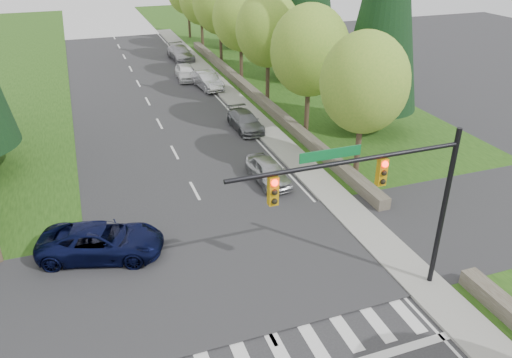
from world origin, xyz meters
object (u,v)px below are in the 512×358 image
suv_navy (102,241)px  parked_car_c (207,80)px  parked_car_a (268,171)px  parked_car_d (186,72)px  parked_car_e (180,53)px  parked_car_b (245,121)px

suv_navy → parked_car_c: (10.83, 22.83, -0.01)m
parked_car_a → parked_car_d: (0.24, 22.15, 0.02)m
parked_car_c → parked_car_a: bearing=-101.4°
suv_navy → parked_car_a: (9.43, 4.14, -0.07)m
parked_car_e → parked_car_d: bearing=-102.3°
parked_car_c → suv_navy: bearing=-122.5°
suv_navy → parked_car_d: bearing=-3.3°
parked_car_a → parked_car_d: size_ratio=0.97×
parked_car_e → parked_car_c: bearing=-93.7°
parked_car_b → parked_car_c: 10.55m
parked_car_c → parked_car_d: parked_car_c is taller
parked_car_a → parked_car_b: bearing=77.6°
parked_car_d → parked_car_a: bearing=-86.9°
suv_navy → parked_car_e: suv_navy is taller
suv_navy → parked_car_c: suv_navy is taller
suv_navy → parked_car_b: suv_navy is taller
parked_car_a → parked_car_e: (1.40, 29.77, 0.07)m
parked_car_c → parked_car_b: bearing=-97.1°
parked_car_d → suv_navy: bearing=-106.5°
suv_navy → parked_car_d: (9.68, 26.29, -0.05)m
parked_car_b → parked_car_e: (0.00, 21.63, 0.12)m
parked_car_a → parked_car_b: (1.40, 8.14, -0.05)m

